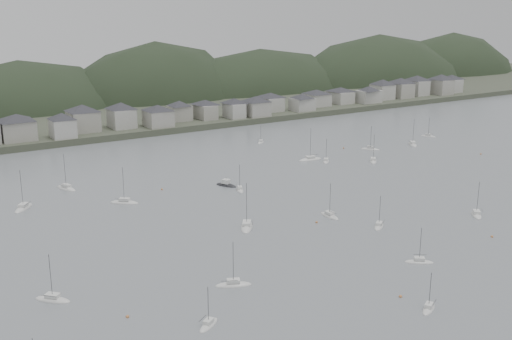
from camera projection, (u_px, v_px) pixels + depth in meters
ground at (429, 265)px, 141.48m from camera, size 900.00×900.00×0.00m
far_shore_land at (68, 100)px, 381.63m from camera, size 900.00×250.00×3.00m
forested_ridge at (90, 126)px, 366.57m from camera, size 851.55×103.94×102.57m
waterfront_town at (226, 106)px, 314.94m from camera, size 451.48×28.46×12.92m
sailboat_lead at (326, 161)px, 236.16m from camera, size 6.52×6.77×9.77m
moored_fleet at (258, 202)px, 187.14m from camera, size 256.48×157.12×13.64m
motor_launch_far at (226, 185)px, 204.39m from camera, size 5.97×8.16×3.85m
mooring_buoys at (294, 204)px, 184.60m from camera, size 180.11×127.77×0.70m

